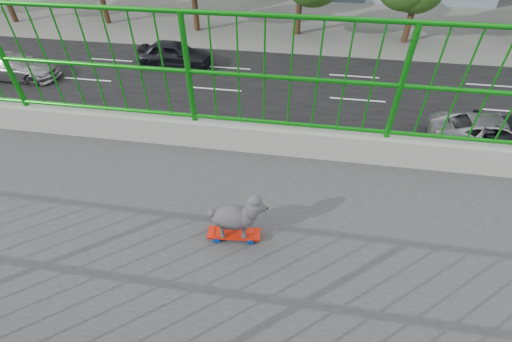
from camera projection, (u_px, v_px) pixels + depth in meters
The scene contains 7 objects.
road at pixel (202, 116), 17.63m from camera, with size 18.00×90.00×0.02m, color black.
skateboard at pixel (234, 234), 2.83m from camera, with size 0.17×0.44×0.06m.
poodle at pixel (236, 216), 2.69m from camera, with size 0.23×0.48×0.39m.
car_2 at pixel (493, 134), 15.10m from camera, with size 2.43×5.28×1.47m, color gray.
car_3 at pixel (16, 67), 20.59m from camera, with size 2.01×4.94×1.43m, color gray.
car_4 at pixel (175, 54), 21.89m from camera, with size 1.90×4.73×1.61m, color black.
car_5 at pixel (36, 191), 12.42m from camera, with size 1.45×4.16×1.37m, color gray.
Camera 1 is at (1.64, 5.15, 9.27)m, focal length 24.13 mm.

